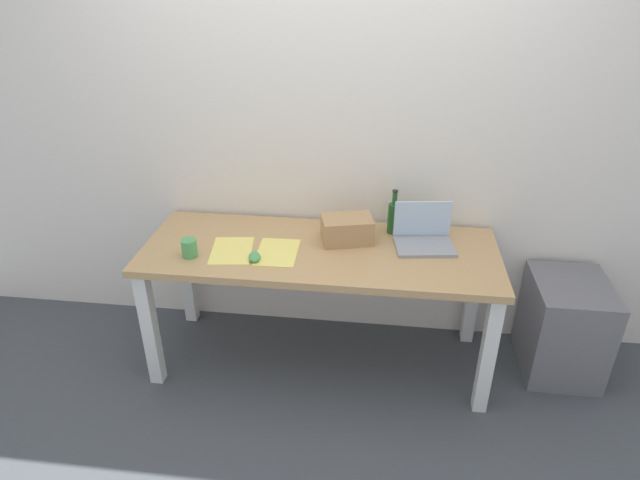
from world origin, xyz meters
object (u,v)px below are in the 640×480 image
(computer_mouse, at_px, (255,257))
(cardboard_box, at_px, (347,230))
(filing_cabinet, at_px, (563,326))
(desk, at_px, (320,264))
(beer_bottle, at_px, (393,217))
(laptop_right, at_px, (424,237))
(coffee_mug, at_px, (189,248))

(computer_mouse, relative_size, cardboard_box, 0.37)
(cardboard_box, height_order, filing_cabinet, cardboard_box)
(desk, xyz_separation_m, beer_bottle, (0.38, 0.24, 0.19))
(cardboard_box, relative_size, filing_cabinet, 0.48)
(computer_mouse, distance_m, cardboard_box, 0.52)
(computer_mouse, bearing_deg, laptop_right, 2.18)
(desk, bearing_deg, laptop_right, 11.10)
(coffee_mug, bearing_deg, beer_bottle, 21.07)
(computer_mouse, height_order, filing_cabinet, computer_mouse)
(desk, bearing_deg, filing_cabinet, 4.26)
(computer_mouse, distance_m, filing_cabinet, 1.77)
(laptop_right, distance_m, computer_mouse, 0.90)
(laptop_right, bearing_deg, cardboard_box, -179.34)
(coffee_mug, height_order, filing_cabinet, coffee_mug)
(laptop_right, bearing_deg, filing_cabinet, -0.38)
(laptop_right, bearing_deg, beer_bottle, 141.87)
(laptop_right, xyz_separation_m, beer_bottle, (-0.16, 0.13, 0.05))
(desk, xyz_separation_m, cardboard_box, (0.13, 0.10, 0.17))
(beer_bottle, relative_size, filing_cabinet, 0.45)
(filing_cabinet, bearing_deg, beer_bottle, 172.22)
(desk, xyz_separation_m, filing_cabinet, (1.36, 0.10, -0.37))
(cardboard_box, distance_m, filing_cabinet, 1.34)
(desk, relative_size, filing_cabinet, 3.35)
(beer_bottle, relative_size, coffee_mug, 2.67)
(desk, xyz_separation_m, computer_mouse, (-0.32, -0.16, 0.11))
(beer_bottle, distance_m, cardboard_box, 0.28)
(beer_bottle, bearing_deg, computer_mouse, -150.45)
(computer_mouse, relative_size, coffee_mug, 1.05)
(laptop_right, relative_size, beer_bottle, 1.32)
(desk, bearing_deg, computer_mouse, -153.25)
(laptop_right, height_order, coffee_mug, laptop_right)
(laptop_right, distance_m, filing_cabinet, 0.96)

